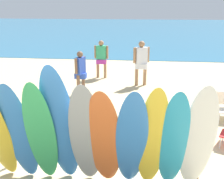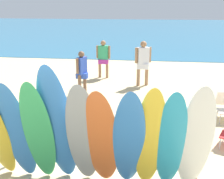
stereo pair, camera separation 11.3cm
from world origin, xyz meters
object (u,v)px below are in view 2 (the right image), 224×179
surfboard_yellow_7 (149,141)px  beachgoer_strolling (143,60)px  beachgoer_by_water (82,70)px  beachgoer_near_rack (103,57)px  surfboard_green_2 (39,135)px  surfboard_white_9 (195,142)px  surfboard_rack (98,147)px  surfboard_grey_4 (83,137)px  surfboard_blue_1 (17,134)px  surfboard_teal_8 (171,143)px  surfboard_blue_3 (58,128)px  surfboard_orange_5 (102,141)px  surfboard_blue_6 (129,142)px

surfboard_yellow_7 → beachgoer_strolling: (-0.23, 6.51, -0.00)m
beachgoer_by_water → beachgoer_near_rack: (0.38, 2.37, 0.04)m
surfboard_green_2 → surfboard_white_9: 2.55m
surfboard_rack → surfboard_grey_4: 0.77m
surfboard_green_2 → surfboard_white_9: bearing=-4.2°
surfboard_yellow_7 → surfboard_blue_1: bearing=175.1°
surfboard_blue_1 → surfboard_white_9: surfboard_white_9 is taller
surfboard_grey_4 → surfboard_white_9: bearing=-2.3°
beachgoer_near_rack → surfboard_teal_8: bearing=111.0°
surfboard_green_2 → surfboard_yellow_7: bearing=-4.3°
surfboard_grey_4 → beachgoer_near_rack: bearing=92.0°
surfboard_blue_3 → surfboard_orange_5: (0.73, -0.03, -0.18)m
surfboard_green_2 → surfboard_grey_4: size_ratio=0.99×
surfboard_blue_1 → beachgoer_near_rack: (0.28, 7.52, -0.08)m
surfboard_yellow_7 → surfboard_teal_8: bearing=-2.2°
surfboard_grey_4 → beachgoer_by_water: size_ratio=1.40×
surfboard_green_2 → beachgoer_near_rack: surfboard_green_2 is taller
surfboard_blue_1 → surfboard_grey_4: bearing=-1.8°
surfboard_rack → surfboard_teal_8: surfboard_teal_8 is taller
surfboard_blue_3 → surfboard_grey_4: bearing=-3.2°
surfboard_blue_6 → surfboard_yellow_7: 0.34m
surfboard_grey_4 → surfboard_teal_8: size_ratio=1.06×
surfboard_rack → surfboard_yellow_7: surfboard_yellow_7 is taller
beachgoer_strolling → beachgoer_near_rack: bearing=-53.2°
surfboard_blue_3 → beachgoer_by_water: surfboard_blue_3 is taller
surfboard_grey_4 → surfboard_blue_6: bearing=-4.1°
surfboard_blue_1 → beachgoer_strolling: size_ratio=1.20×
beachgoer_near_rack → beachgoer_by_water: bearing=84.9°
surfboard_blue_1 → surfboard_yellow_7: 2.22m
surfboard_blue_1 → surfboard_teal_8: bearing=0.3°
surfboard_blue_1 → surfboard_orange_5: surfboard_blue_1 is taller
surfboard_rack → surfboard_blue_1: (-1.29, -0.57, 0.46)m
surfboard_teal_8 → beachgoer_strolling: size_ratio=1.18×
surfboard_blue_1 → surfboard_white_9: 2.94m
surfboard_grey_4 → surfboard_orange_5: (0.30, 0.01, -0.05)m
surfboard_green_2 → beachgoer_strolling: size_ratio=1.24×
surfboard_teal_8 → beachgoer_near_rack: 7.81m
surfboard_blue_3 → surfboard_orange_5: bearing=-0.8°
surfboard_orange_5 → surfboard_blue_3: bearing=179.1°
surfboard_grey_4 → surfboard_blue_1: bearing=174.5°
surfboard_green_2 → beachgoer_strolling: bearing=70.4°
surfboard_teal_8 → surfboard_blue_1: bearing=-179.4°
surfboard_rack → surfboard_grey_4: bearing=-103.2°
surfboard_grey_4 → beachgoer_near_rack: (-0.87, 7.54, -0.10)m
surfboard_blue_1 → surfboard_green_2: size_ratio=0.97×
surfboard_blue_1 → surfboard_rack: bearing=22.8°
surfboard_grey_4 → surfboard_yellow_7: bearing=-2.0°
surfboard_rack → surfboard_white_9: (1.65, -0.51, 0.49)m
surfboard_yellow_7 → beachgoer_near_rack: 7.74m
surfboard_white_9 → beachgoer_strolling: size_ratio=1.23×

